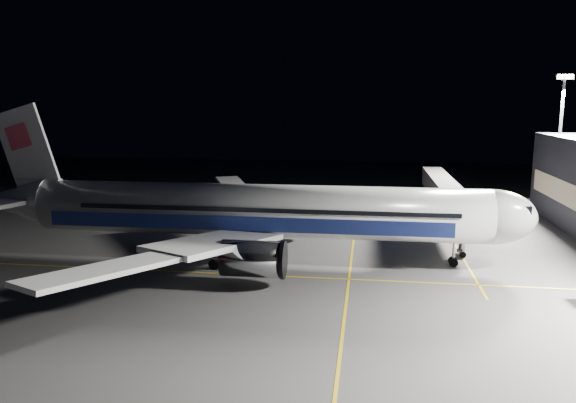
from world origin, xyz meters
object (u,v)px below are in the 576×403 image
at_px(baggage_tug, 225,213).
at_px(safety_cone_c, 240,226).
at_px(floodlight_mast_north, 560,131).
at_px(safety_cone_b, 273,246).
at_px(jet_bridge, 447,194).
at_px(safety_cone_a, 239,245).
at_px(airliner, 248,211).

distance_m(baggage_tug, safety_cone_c, 6.37).
bearing_deg(baggage_tug, floodlight_mast_north, 5.25).
xyz_separation_m(safety_cone_b, safety_cone_c, (-6.26, 10.00, -0.04)).
distance_m(floodlight_mast_north, safety_cone_b, 49.55).
height_order(jet_bridge, safety_cone_c, jet_bridge).
xyz_separation_m(floodlight_mast_north, safety_cone_c, (-45.34, -17.99, -12.10)).
relative_size(safety_cone_a, safety_cone_c, 1.20).
xyz_separation_m(airliner, safety_cone_a, (-2.05, 4.00, -4.84)).
height_order(floodlight_mast_north, baggage_tug, floodlight_mast_north).
height_order(jet_bridge, floodlight_mast_north, floodlight_mast_north).
distance_m(baggage_tug, safety_cone_b, 18.15).
bearing_deg(jet_bridge, safety_cone_c, -171.56).
relative_size(airliner, safety_cone_b, 98.48).
bearing_deg(floodlight_mast_north, jet_bridge, -142.26).
bearing_deg(baggage_tug, safety_cone_b, -67.06).
bearing_deg(floodlight_mast_north, safety_cone_b, -144.39).
xyz_separation_m(baggage_tug, safety_cone_a, (5.62, -15.35, -0.56)).
height_order(airliner, baggage_tug, airliner).
xyz_separation_m(airliner, safety_cone_c, (-4.27, 14.00, -4.89)).
xyz_separation_m(floodlight_mast_north, baggage_tug, (-48.75, -12.64, -11.48)).
xyz_separation_m(airliner, safety_cone_b, (2.00, 4.00, -4.85)).
xyz_separation_m(airliner, baggage_tug, (-7.67, 19.35, -4.27)).
height_order(baggage_tug, safety_cone_b, baggage_tug).
relative_size(airliner, floodlight_mast_north, 2.97).
height_order(safety_cone_a, safety_cone_b, safety_cone_a).
bearing_deg(baggage_tug, airliner, -77.65).
relative_size(airliner, safety_cone_a, 93.88).
relative_size(floodlight_mast_north, safety_cone_c, 37.90).
xyz_separation_m(jet_bridge, floodlight_mast_north, (18.00, 13.93, 7.79)).
height_order(airliner, safety_cone_c, airliner).
xyz_separation_m(jet_bridge, safety_cone_c, (-27.34, -4.06, -4.31)).
xyz_separation_m(floodlight_mast_north, safety_cone_b, (-39.08, -27.99, -12.06)).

